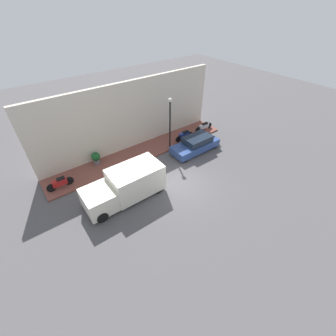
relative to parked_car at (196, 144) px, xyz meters
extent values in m
plane|color=#514F51|center=(-2.42, 3.76, -0.64)|extent=(60.00, 60.00, 0.00)
cube|color=brown|center=(2.50, 3.76, -0.58)|extent=(2.44, 15.85, 0.12)
cube|color=beige|center=(3.87, 3.76, 2.16)|extent=(0.30, 15.85, 5.61)
cube|color=#2D4784|center=(0.00, 0.06, -0.15)|extent=(1.69, 4.23, 0.62)
cube|color=#192333|center=(0.00, -0.15, 0.42)|extent=(1.49, 2.33, 0.54)
cylinder|color=black|center=(-0.72, 1.70, -0.32)|extent=(0.20, 0.64, 0.64)
cylinder|color=black|center=(0.72, 1.70, -0.32)|extent=(0.20, 0.64, 0.64)
cylinder|color=black|center=(-0.72, -1.59, -0.32)|extent=(0.20, 0.64, 0.64)
cylinder|color=black|center=(0.72, -1.59, -0.32)|extent=(0.20, 0.64, 0.64)
cube|color=silver|center=(-1.36, 6.58, 0.49)|extent=(2.07, 3.37, 1.87)
cube|color=silver|center=(-1.36, 9.17, 0.21)|extent=(1.96, 1.81, 1.31)
cube|color=#192333|center=(-1.36, 9.44, 0.58)|extent=(1.76, 1.00, 0.52)
cylinder|color=black|center=(-2.26, 9.48, -0.29)|extent=(0.22, 0.71, 0.71)
cylinder|color=black|center=(-0.45, 9.48, -0.29)|extent=(0.22, 0.71, 0.71)
cylinder|color=black|center=(-2.26, 5.50, -0.29)|extent=(0.22, 0.71, 0.71)
cylinder|color=black|center=(-0.45, 5.50, -0.29)|extent=(0.22, 0.71, 0.71)
cube|color=#B7B7BF|center=(2.04, -2.94, -0.10)|extent=(0.30, 1.11, 0.37)
cube|color=black|center=(2.04, -3.10, 0.14)|extent=(0.27, 0.61, 0.12)
cylinder|color=black|center=(2.04, -2.18, -0.25)|extent=(0.10, 0.55, 0.55)
cylinder|color=black|center=(2.04, -3.71, -0.25)|extent=(0.10, 0.55, 0.55)
cube|color=navy|center=(1.83, -0.29, -0.05)|extent=(0.30, 1.02, 0.47)
cube|color=black|center=(1.83, -0.43, 0.25)|extent=(0.27, 0.56, 0.12)
cylinder|color=black|center=(1.83, 0.38, -0.24)|extent=(0.10, 0.57, 0.57)
cylinder|color=black|center=(1.83, -0.97, -0.24)|extent=(0.10, 0.57, 0.57)
cube|color=#B21E1E|center=(2.06, 10.58, -0.06)|extent=(0.30, 0.95, 0.43)
cube|color=black|center=(2.06, 10.45, 0.22)|extent=(0.27, 0.52, 0.12)
cylinder|color=black|center=(2.06, 11.18, -0.23)|extent=(0.10, 0.59, 0.59)
cylinder|color=black|center=(2.06, 9.98, -0.23)|extent=(0.10, 0.59, 0.59)
cylinder|color=black|center=(1.50, 1.59, 1.56)|extent=(0.12, 0.12, 4.17)
sphere|color=silver|center=(1.50, 1.59, 3.74)|extent=(0.32, 0.32, 0.32)
cylinder|color=slate|center=(3.23, 7.49, -0.35)|extent=(0.48, 0.48, 0.35)
sphere|color=#195123|center=(3.23, 7.49, 0.10)|extent=(0.68, 0.68, 0.68)
camera|label=1|loc=(-11.41, 11.54, 10.14)|focal=24.00mm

